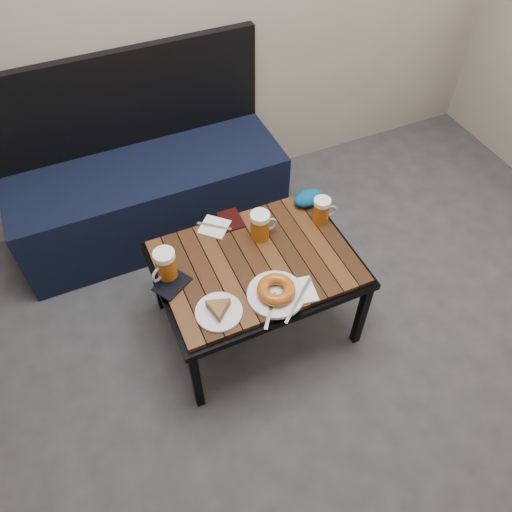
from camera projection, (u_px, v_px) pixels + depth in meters
name	position (u px, v px, depth m)	size (l,w,h in m)	color
bench	(149.00, 190.00, 2.66)	(1.40, 0.50, 0.95)	black
cafe_table	(256.00, 267.00, 2.12)	(0.84, 0.62, 0.47)	black
beer_mug_left	(165.00, 265.00, 1.98)	(0.13, 0.11, 0.14)	#A6500D
beer_mug_centre	(261.00, 225.00, 2.12)	(0.12, 0.08, 0.14)	#A6500D
beer_mug_right	(322.00, 210.00, 2.20)	(0.11, 0.09, 0.12)	#A6500D
plate_pie	(219.00, 310.00, 1.90)	(0.18, 0.18, 0.05)	white
plate_bagel	(276.00, 292.00, 1.95)	(0.28, 0.26, 0.06)	white
napkin_left	(214.00, 227.00, 2.21)	(0.17, 0.17, 0.01)	white
napkin_right	(297.00, 292.00, 1.97)	(0.17, 0.15, 0.01)	white
passport_navy	(172.00, 284.00, 2.00)	(0.10, 0.14, 0.01)	black
passport_burgundy	(231.00, 220.00, 2.24)	(0.09, 0.13, 0.01)	black
knit_pouch	(308.00, 198.00, 2.29)	(0.14, 0.09, 0.06)	navy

